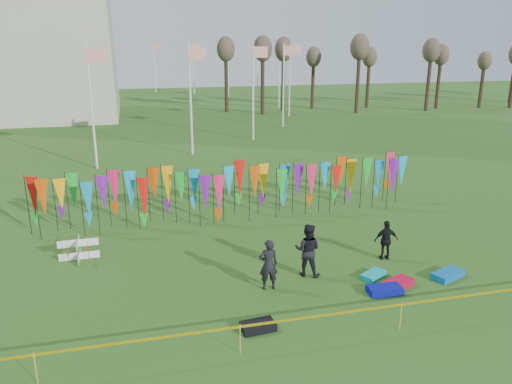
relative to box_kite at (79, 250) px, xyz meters
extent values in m
plane|color=#2B4F16|center=(6.66, -5.90, -0.43)|extent=(160.00, 160.00, 0.00)
cylinder|color=silver|center=(20.66, 42.10, 3.57)|extent=(0.16, 0.16, 8.00)
plane|color=red|center=(21.26, 42.10, 6.87)|extent=(1.40, 0.00, 1.40)
cylinder|color=silver|center=(19.70, 49.35, 3.57)|extent=(0.16, 0.16, 8.00)
plane|color=red|center=(20.30, 49.35, 6.87)|extent=(1.40, 0.00, 1.40)
cylinder|color=silver|center=(16.91, 56.10, 3.57)|extent=(0.16, 0.16, 8.00)
plane|color=red|center=(17.51, 56.10, 6.87)|extent=(1.40, 0.00, 1.40)
cylinder|color=silver|center=(12.46, 61.90, 3.57)|extent=(0.16, 0.16, 8.00)
plane|color=red|center=(13.06, 61.90, 6.87)|extent=(1.40, 0.00, 1.40)
cylinder|color=silver|center=(6.66, 66.35, 3.57)|extent=(0.16, 0.16, 8.00)
plane|color=red|center=(7.26, 66.35, 6.87)|extent=(1.40, 0.00, 1.40)
cylinder|color=silver|center=(-0.10, 69.14, 3.57)|extent=(0.16, 0.16, 8.00)
plane|color=red|center=(0.50, 69.14, 6.87)|extent=(1.40, 0.00, 1.40)
cylinder|color=silver|center=(-7.34, 70.10, 3.57)|extent=(0.16, 0.16, 8.00)
plane|color=red|center=(-6.74, 70.10, 6.87)|extent=(1.40, 0.00, 1.40)
cylinder|color=silver|center=(-14.59, 69.14, 3.57)|extent=(0.16, 0.16, 8.00)
plane|color=red|center=(-13.99, 69.14, 6.87)|extent=(1.40, 0.00, 1.40)
cylinder|color=silver|center=(-0.10, 15.05, 3.57)|extent=(0.16, 0.16, 8.00)
plane|color=red|center=(0.50, 15.05, 6.87)|extent=(1.40, 0.00, 1.40)
cylinder|color=silver|center=(6.66, 17.85, 3.57)|extent=(0.16, 0.16, 8.00)
plane|color=red|center=(7.26, 17.85, 6.87)|extent=(1.40, 0.00, 1.40)
cylinder|color=silver|center=(12.46, 22.30, 3.57)|extent=(0.16, 0.16, 8.00)
plane|color=red|center=(13.06, 22.30, 6.87)|extent=(1.40, 0.00, 1.40)
cylinder|color=silver|center=(16.91, 28.10, 3.57)|extent=(0.16, 0.16, 8.00)
plane|color=red|center=(17.51, 28.10, 6.87)|extent=(1.40, 0.00, 1.40)
cylinder|color=silver|center=(19.70, 34.85, 3.57)|extent=(0.16, 0.16, 8.00)
plane|color=red|center=(20.30, 34.85, 6.87)|extent=(1.40, 0.00, 1.40)
cylinder|color=black|center=(-2.34, 3.19, 0.83)|extent=(0.03, 0.03, 2.53)
cone|color=red|center=(-2.06, 3.19, 1.22)|extent=(0.64, 0.64, 1.60)
cylinder|color=black|center=(-1.76, 3.19, 0.83)|extent=(0.03, 0.03, 2.53)
cone|color=#D84606|center=(-1.48, 3.19, 1.22)|extent=(0.64, 0.64, 1.60)
cylinder|color=black|center=(-1.18, 3.19, 0.83)|extent=(0.03, 0.03, 2.53)
cone|color=#FFA90D|center=(-0.90, 3.19, 1.22)|extent=(0.64, 0.64, 1.60)
cylinder|color=black|center=(-0.60, 3.19, 0.83)|extent=(0.03, 0.03, 2.53)
cone|color=green|center=(-0.32, 3.19, 1.22)|extent=(0.64, 0.64, 1.60)
cylinder|color=black|center=(-0.02, 3.19, 0.83)|extent=(0.03, 0.03, 2.53)
cone|color=#0C87CC|center=(0.26, 3.19, 1.22)|extent=(0.64, 0.64, 1.60)
cylinder|color=black|center=(0.56, 3.19, 0.83)|extent=(0.03, 0.03, 2.53)
cone|color=#71119D|center=(0.84, 3.19, 1.22)|extent=(0.64, 0.64, 1.60)
cylinder|color=black|center=(1.14, 3.19, 0.83)|extent=(0.03, 0.03, 2.53)
cone|color=#F61B5D|center=(1.42, 3.19, 1.22)|extent=(0.64, 0.64, 1.60)
cylinder|color=black|center=(1.72, 3.19, 0.83)|extent=(0.03, 0.03, 2.53)
cone|color=#0E9CD8|center=(2.00, 3.19, 1.22)|extent=(0.64, 0.64, 1.60)
cylinder|color=black|center=(2.30, 3.19, 0.83)|extent=(0.03, 0.03, 2.53)
cone|color=red|center=(2.58, 3.19, 1.22)|extent=(0.64, 0.64, 1.60)
cylinder|color=black|center=(2.88, 3.19, 0.83)|extent=(0.03, 0.03, 2.53)
cone|color=#D84606|center=(3.16, 3.19, 1.22)|extent=(0.64, 0.64, 1.60)
cylinder|color=black|center=(3.46, 3.19, 0.83)|extent=(0.03, 0.03, 2.53)
cone|color=#FFA90D|center=(3.74, 3.19, 1.22)|extent=(0.64, 0.64, 1.60)
cylinder|color=black|center=(4.04, 3.19, 0.83)|extent=(0.03, 0.03, 2.53)
cone|color=green|center=(4.32, 3.19, 1.22)|extent=(0.64, 0.64, 1.60)
cylinder|color=black|center=(4.63, 3.19, 0.83)|extent=(0.03, 0.03, 2.53)
cone|color=#0C87CC|center=(4.91, 3.19, 1.22)|extent=(0.64, 0.64, 1.60)
cylinder|color=black|center=(5.21, 3.19, 0.83)|extent=(0.03, 0.03, 2.53)
cone|color=#71119D|center=(5.49, 3.19, 1.22)|extent=(0.64, 0.64, 1.60)
cylinder|color=black|center=(5.79, 3.19, 0.83)|extent=(0.03, 0.03, 2.53)
cone|color=#F61B5D|center=(6.07, 3.19, 1.22)|extent=(0.64, 0.64, 1.60)
cylinder|color=black|center=(6.37, 3.19, 0.83)|extent=(0.03, 0.03, 2.53)
cone|color=#0E9CD8|center=(6.65, 3.19, 1.22)|extent=(0.64, 0.64, 1.60)
cylinder|color=black|center=(6.95, 3.19, 0.83)|extent=(0.03, 0.03, 2.53)
cone|color=red|center=(7.23, 3.19, 1.22)|extent=(0.64, 0.64, 1.60)
cylinder|color=black|center=(7.53, 3.19, 0.83)|extent=(0.03, 0.03, 2.53)
cone|color=#D84606|center=(7.81, 3.19, 1.22)|extent=(0.64, 0.64, 1.60)
cylinder|color=black|center=(8.11, 3.19, 0.83)|extent=(0.03, 0.03, 2.53)
cone|color=#FFA90D|center=(8.39, 3.19, 1.22)|extent=(0.64, 0.64, 1.60)
cylinder|color=black|center=(8.69, 3.19, 0.83)|extent=(0.03, 0.03, 2.53)
cone|color=green|center=(8.97, 3.19, 1.22)|extent=(0.64, 0.64, 1.60)
cylinder|color=black|center=(9.27, 3.19, 0.83)|extent=(0.03, 0.03, 2.53)
cone|color=#0C87CC|center=(9.55, 3.19, 1.22)|extent=(0.64, 0.64, 1.60)
cylinder|color=black|center=(9.85, 3.19, 0.83)|extent=(0.03, 0.03, 2.53)
cone|color=#71119D|center=(10.13, 3.19, 1.22)|extent=(0.64, 0.64, 1.60)
cylinder|color=black|center=(10.43, 3.19, 0.83)|extent=(0.03, 0.03, 2.53)
cone|color=#F61B5D|center=(10.71, 3.19, 1.22)|extent=(0.64, 0.64, 1.60)
cylinder|color=black|center=(11.01, 3.19, 0.83)|extent=(0.03, 0.03, 2.53)
cone|color=#0E9CD8|center=(11.29, 3.19, 1.22)|extent=(0.64, 0.64, 1.60)
cylinder|color=black|center=(11.59, 3.19, 0.83)|extent=(0.03, 0.03, 2.53)
cone|color=red|center=(11.87, 3.19, 1.22)|extent=(0.64, 0.64, 1.60)
cylinder|color=black|center=(12.17, 3.19, 0.83)|extent=(0.03, 0.03, 2.53)
cone|color=#D84606|center=(12.45, 3.19, 1.22)|extent=(0.64, 0.64, 1.60)
cylinder|color=black|center=(12.75, 3.19, 0.83)|extent=(0.03, 0.03, 2.53)
cone|color=#FFA90D|center=(13.03, 3.19, 1.22)|extent=(0.64, 0.64, 1.60)
cylinder|color=black|center=(13.33, 3.19, 0.83)|extent=(0.03, 0.03, 2.53)
cone|color=green|center=(13.61, 3.19, 1.22)|extent=(0.64, 0.64, 1.60)
cylinder|color=black|center=(13.92, 3.19, 0.83)|extent=(0.03, 0.03, 2.53)
cone|color=#0C87CC|center=(14.20, 3.19, 1.22)|extent=(0.64, 0.64, 1.60)
cylinder|color=black|center=(14.50, 3.19, 0.83)|extent=(0.03, 0.03, 2.53)
cone|color=#71119D|center=(14.78, 3.19, 1.22)|extent=(0.64, 0.64, 1.60)
cylinder|color=black|center=(15.08, 3.19, 0.83)|extent=(0.03, 0.03, 2.53)
cone|color=#F61B5D|center=(15.36, 3.19, 1.22)|extent=(0.64, 0.64, 1.60)
cylinder|color=black|center=(15.66, 3.19, 0.83)|extent=(0.03, 0.03, 2.53)
cone|color=#0E9CD8|center=(15.94, 3.19, 1.22)|extent=(0.64, 0.64, 1.60)
cube|color=#F6E305|center=(6.66, -7.47, 0.39)|extent=(26.00, 0.01, 0.08)
cylinder|color=yellow|center=(-0.34, -7.47, 0.02)|extent=(0.02, 0.02, 0.90)
cylinder|color=yellow|center=(4.66, -7.47, 0.02)|extent=(0.02, 0.02, 0.90)
cylinder|color=yellow|center=(9.66, -7.47, 0.02)|extent=(0.02, 0.02, 0.90)
cylinder|color=#332319|center=(12.66, 38.10, 2.77)|extent=(0.44, 0.44, 6.40)
ellipsoid|color=brown|center=(12.66, 38.10, 6.13)|extent=(1.92, 1.92, 2.56)
cylinder|color=#332319|center=(16.66, 38.10, 2.77)|extent=(0.44, 0.44, 6.40)
ellipsoid|color=brown|center=(16.66, 38.10, 6.13)|extent=(1.92, 1.92, 2.56)
cylinder|color=#332319|center=(20.66, 38.10, 2.77)|extent=(0.44, 0.44, 6.40)
ellipsoid|color=brown|center=(20.66, 38.10, 6.13)|extent=(1.92, 1.92, 2.56)
cylinder|color=#332319|center=(24.66, 38.10, 2.77)|extent=(0.44, 0.44, 6.40)
ellipsoid|color=brown|center=(24.66, 38.10, 6.13)|extent=(1.92, 1.92, 2.56)
cylinder|color=#332319|center=(28.66, 38.10, 2.77)|extent=(0.44, 0.44, 6.40)
ellipsoid|color=brown|center=(28.66, 38.10, 6.13)|extent=(1.92, 1.92, 2.56)
cylinder|color=#332319|center=(32.66, 38.10, 2.77)|extent=(0.44, 0.44, 6.40)
ellipsoid|color=brown|center=(32.66, 38.10, 6.13)|extent=(1.92, 1.92, 2.56)
cylinder|color=#332319|center=(36.66, 38.10, 2.77)|extent=(0.44, 0.44, 6.40)
ellipsoid|color=brown|center=(36.66, 38.10, 6.13)|extent=(1.92, 1.92, 2.56)
cylinder|color=#332319|center=(40.66, 38.10, 2.77)|extent=(0.44, 0.44, 6.40)
ellipsoid|color=brown|center=(40.66, 38.10, 6.13)|extent=(1.92, 1.92, 2.56)
cylinder|color=#332319|center=(44.66, 38.10, 2.77)|extent=(0.44, 0.44, 6.40)
ellipsoid|color=brown|center=(44.66, 38.10, 6.13)|extent=(1.92, 1.92, 2.56)
cylinder|color=#332319|center=(48.66, 38.10, 2.77)|extent=(0.44, 0.44, 6.40)
ellipsoid|color=brown|center=(48.66, 38.10, 6.13)|extent=(1.92, 1.92, 2.56)
cylinder|color=#B50D0D|center=(-0.38, -0.38, 0.00)|extent=(0.02, 0.02, 0.86)
cylinder|color=#B50D0D|center=(0.38, -0.38, 0.00)|extent=(0.02, 0.02, 0.86)
cylinder|color=#B50D0D|center=(-0.38, 0.38, 0.00)|extent=(0.02, 0.02, 0.86)
cylinder|color=#B50D0D|center=(0.38, 0.38, 0.00)|extent=(0.02, 0.02, 0.86)
imported|color=black|center=(6.52, -4.08, 0.48)|extent=(0.68, 0.51, 1.81)
imported|color=black|center=(8.17, -3.40, 0.55)|extent=(1.12, 0.98, 1.96)
imported|color=black|center=(11.59, -2.84, 0.36)|extent=(1.00, 0.66, 1.58)
cube|color=#0CB5BA|center=(10.42, -4.21, -0.33)|extent=(1.10, 0.94, 0.20)
cube|color=#091095|center=(10.25, -5.36, -0.31)|extent=(1.18, 0.67, 0.24)
cube|color=red|center=(10.85, -5.07, -0.31)|extent=(1.41, 1.06, 0.24)
cube|color=black|center=(5.54, -6.48, -0.31)|extent=(1.05, 0.68, 0.23)
cube|color=#0C67B5|center=(13.02, -4.86, -0.31)|extent=(1.39, 1.03, 0.24)
camera|label=1|loc=(2.33, -19.00, 7.76)|focal=35.00mm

